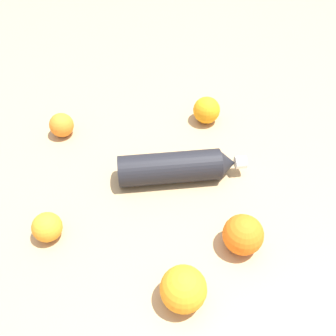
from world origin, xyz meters
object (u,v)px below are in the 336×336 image
(orange_0, at_px, (243,235))
(orange_4, at_px, (183,289))
(orange_1, at_px, (47,227))
(orange_3, at_px, (62,125))
(orange_2, at_px, (207,110))
(water_bottle, at_px, (178,167))

(orange_0, height_order, orange_4, orange_4)
(orange_1, bearing_deg, orange_4, -125.37)
(orange_1, distance_m, orange_3, 0.32)
(orange_3, height_order, orange_4, orange_4)
(orange_2, bearing_deg, orange_1, 128.04)
(orange_0, bearing_deg, orange_2, -2.69)
(orange_0, distance_m, orange_4, 0.16)
(orange_0, xyz_separation_m, orange_2, (0.40, -0.02, -0.00))
(orange_2, height_order, orange_3, orange_2)
(orange_3, xyz_separation_m, orange_4, (-0.49, -0.23, 0.01))
(orange_0, bearing_deg, orange_4, 124.14)
(water_bottle, height_order, orange_0, orange_0)
(orange_4, bearing_deg, orange_3, 25.25)
(orange_3, relative_size, orange_4, 0.75)
(water_bottle, relative_size, orange_4, 3.62)
(water_bottle, height_order, orange_4, orange_4)
(orange_0, relative_size, orange_3, 1.28)
(orange_3, bearing_deg, orange_4, -154.75)
(orange_0, relative_size, orange_2, 1.11)
(orange_0, bearing_deg, orange_1, 77.69)
(orange_3, bearing_deg, orange_2, -90.45)
(water_bottle, xyz_separation_m, orange_1, (-0.12, 0.29, -0.01))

